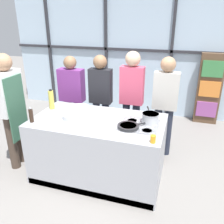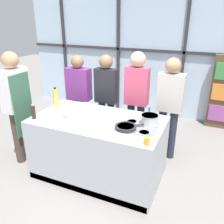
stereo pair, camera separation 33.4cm
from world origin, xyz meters
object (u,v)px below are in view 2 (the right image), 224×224
object	(u,v)px
oil_bottle	(56,98)
spectator_center_left	(106,95)
spectator_center_right	(136,96)
saucepan	(150,119)
spectator_far_left	(79,94)
mixing_bowl	(72,114)
chef	(17,102)
juice_glass_near	(147,141)
white_plate	(84,105)
frying_pan	(126,127)
pepper_grinder	(33,112)
spectator_far_right	(170,103)

from	to	relation	value
oil_bottle	spectator_center_left	bearing A→B (deg)	52.37
spectator_center_right	saucepan	xyz separation A→B (m)	(0.44, -0.77, -0.04)
spectator_far_left	spectator_center_right	bearing A→B (deg)	-180.00
mixing_bowl	chef	bearing A→B (deg)	-176.87
spectator_center_left	mixing_bowl	bearing A→B (deg)	84.33
chef	spectator_far_left	bearing A→B (deg)	153.46
juice_glass_near	spectator_center_left	bearing A→B (deg)	130.29
saucepan	white_plate	world-z (taller)	saucepan
saucepan	juice_glass_near	world-z (taller)	saucepan
saucepan	juice_glass_near	size ratio (longest dim) A/B	4.63
spectator_far_left	spectator_center_left	bearing A→B (deg)	180.00
chef	spectator_center_left	size ratio (longest dim) A/B	1.07
spectator_center_right	juice_glass_near	world-z (taller)	spectator_center_right
frying_pan	pepper_grinder	bearing A→B (deg)	-170.51
saucepan	spectator_far_right	bearing A→B (deg)	81.01
saucepan	oil_bottle	bearing A→B (deg)	177.98
frying_pan	saucepan	distance (m)	0.35
chef	frying_pan	bearing A→B (deg)	90.04
chef	white_plate	size ratio (longest dim) A/B	6.94
spectator_far_left	white_plate	size ratio (longest dim) A/B	6.28
spectator_center_left	spectator_center_right	distance (m)	0.56
spectator_center_right	mixing_bowl	size ratio (longest dim) A/B	6.79
mixing_bowl	oil_bottle	world-z (taller)	oil_bottle
spectator_far_left	spectator_center_left	distance (m)	0.56
spectator_center_right	mixing_bowl	world-z (taller)	spectator_center_right
chef	oil_bottle	xyz separation A→B (m)	(0.52, 0.30, 0.04)
spectator_center_left	spectator_center_right	size ratio (longest dim) A/B	0.95
spectator_far_left	spectator_far_right	xyz separation A→B (m)	(1.68, 0.00, 0.07)
chef	juice_glass_near	size ratio (longest dim) A/B	19.73
chef	pepper_grinder	bearing A→B (deg)	66.58
mixing_bowl	pepper_grinder	size ratio (longest dim) A/B	1.19
chef	pepper_grinder	world-z (taller)	chef
spectator_far_right	saucepan	world-z (taller)	spectator_far_right
spectator_center_left	spectator_far_right	world-z (taller)	spectator_far_right
frying_pan	juice_glass_near	xyz separation A→B (m)	(0.36, -0.29, 0.02)
saucepan	oil_bottle	xyz separation A→B (m)	(-1.55, 0.05, 0.08)
mixing_bowl	oil_bottle	bearing A→B (deg)	151.36
frying_pan	pepper_grinder	distance (m)	1.34
spectator_far_right	spectator_far_left	bearing A→B (deg)	0.00
pepper_grinder	juice_glass_near	xyz separation A→B (m)	(1.68, -0.07, -0.05)
mixing_bowl	juice_glass_near	size ratio (longest dim) A/B	2.84
spectator_far_left	mixing_bowl	world-z (taller)	spectator_far_left
spectator_center_left	pepper_grinder	bearing A→B (deg)	65.56
frying_pan	saucepan	size ratio (longest dim) A/B	1.03
white_plate	pepper_grinder	bearing A→B (deg)	-118.97
spectator_far_right	white_plate	distance (m)	1.38
spectator_center_left	spectator_center_right	world-z (taller)	spectator_center_right
chef	spectator_far_right	size ratio (longest dim) A/B	1.06
spectator_center_right	frying_pan	bearing A→B (deg)	100.83
frying_pan	mixing_bowl	world-z (taller)	mixing_bowl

